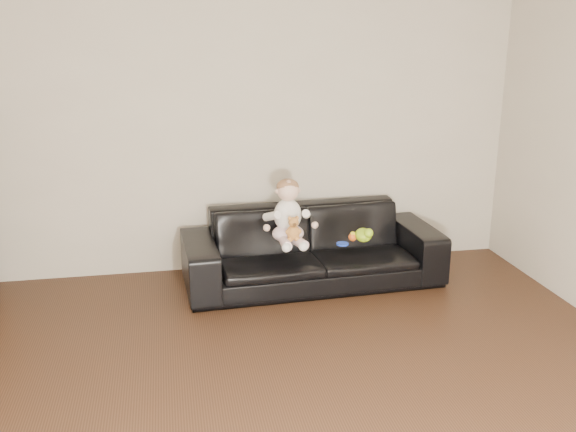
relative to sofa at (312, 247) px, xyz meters
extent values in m
plane|color=#BEB4A0|center=(-0.58, 0.50, 0.98)|extent=(5.00, 0.00, 5.00)
imported|color=black|center=(0.00, 0.00, 0.00)|extent=(2.20, 0.95, 0.63)
ellipsoid|color=#FDD5DD|center=(-0.23, -0.10, 0.17)|extent=(0.29, 0.26, 0.14)
ellipsoid|color=white|center=(-0.23, -0.09, 0.32)|extent=(0.25, 0.21, 0.27)
sphere|color=beige|center=(-0.23, -0.10, 0.54)|extent=(0.20, 0.20, 0.18)
ellipsoid|color=#8C603F|center=(-0.23, -0.09, 0.56)|extent=(0.20, 0.20, 0.13)
cylinder|color=#FDD5DD|center=(-0.28, -0.27, 0.15)|extent=(0.10, 0.23, 0.09)
cylinder|color=#FDD5DD|center=(-0.17, -0.27, 0.15)|extent=(0.10, 0.23, 0.09)
sphere|color=white|center=(-0.29, -0.39, 0.15)|extent=(0.08, 0.08, 0.07)
sphere|color=white|center=(-0.16, -0.39, 0.15)|extent=(0.08, 0.08, 0.07)
cylinder|color=white|center=(-0.37, -0.15, 0.34)|extent=(0.08, 0.19, 0.12)
cylinder|color=white|center=(-0.09, -0.15, 0.34)|extent=(0.08, 0.19, 0.12)
ellipsoid|color=#B77734|center=(-0.22, -0.27, 0.23)|extent=(0.11, 0.10, 0.12)
sphere|color=#B77734|center=(-0.22, -0.29, 0.32)|extent=(0.09, 0.09, 0.08)
sphere|color=#B77734|center=(-0.25, -0.28, 0.35)|extent=(0.03, 0.03, 0.03)
sphere|color=#B77734|center=(-0.19, -0.28, 0.35)|extent=(0.03, 0.03, 0.03)
sphere|color=#593819|center=(-0.22, -0.32, 0.31)|extent=(0.03, 0.03, 0.03)
ellipsoid|color=#9AD218|center=(0.38, -0.22, 0.16)|extent=(0.18, 0.20, 0.11)
sphere|color=orange|center=(0.30, -0.19, 0.14)|extent=(0.08, 0.08, 0.07)
cylinder|color=blue|center=(0.19, -0.27, 0.11)|extent=(0.13, 0.13, 0.01)
camera|label=1|loc=(-1.18, -5.03, 1.81)|focal=40.00mm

